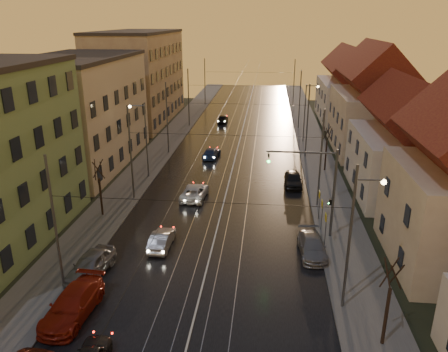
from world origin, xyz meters
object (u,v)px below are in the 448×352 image
(street_lamp_3, at_px, (307,108))
(parked_right_1, at_px, (312,246))
(driving_car_3, at_px, (211,153))
(parked_left_2, at_px, (73,305))
(driving_car_2, at_px, (195,192))
(parked_right_2, at_px, (293,179))
(traffic_light_mast, at_px, (321,182))
(street_lamp_2, at_px, (143,133))
(parked_left_3, at_px, (91,265))
(street_lamp_1, at_px, (356,227))
(driving_car_1, at_px, (162,239))
(driving_car_4, at_px, (223,119))

(street_lamp_3, xyz_separation_m, parked_right_1, (-1.76, -30.79, -4.23))
(driving_car_3, distance_m, parked_left_2, 31.29)
(driving_car_2, relative_size, parked_right_2, 1.09)
(traffic_light_mast, height_order, parked_left_2, traffic_light_mast)
(parked_left_2, distance_m, parked_right_1, 16.65)
(street_lamp_2, bearing_deg, street_lamp_3, 41.31)
(street_lamp_2, relative_size, street_lamp_3, 1.00)
(street_lamp_3, xyz_separation_m, driving_car_2, (-11.98, -21.24, -4.24))
(parked_left_3, relative_size, parked_right_1, 1.01)
(parked_left_2, relative_size, parked_right_2, 1.24)
(street_lamp_1, height_order, parked_right_1, street_lamp_1)
(street_lamp_2, distance_m, parked_left_2, 23.76)
(parked_right_2, bearing_deg, street_lamp_3, 80.74)
(driving_car_1, height_order, driving_car_4, driving_car_4)
(driving_car_3, xyz_separation_m, parked_left_3, (-4.67, -26.78, 0.17))
(traffic_light_mast, relative_size, driving_car_1, 1.86)
(driving_car_4, height_order, parked_right_2, parked_right_2)
(driving_car_1, bearing_deg, parked_left_2, 70.06)
(driving_car_1, xyz_separation_m, driving_car_3, (0.85, 22.59, -0.03))
(street_lamp_2, relative_size, parked_right_2, 1.89)
(street_lamp_3, bearing_deg, parked_left_3, -115.48)
(parked_left_3, bearing_deg, parked_right_2, 59.56)
(parked_right_2, bearing_deg, street_lamp_2, 175.35)
(traffic_light_mast, relative_size, parked_right_1, 1.59)
(driving_car_3, height_order, parked_left_2, parked_left_2)
(street_lamp_2, distance_m, driving_car_1, 16.35)
(street_lamp_2, height_order, parked_right_1, street_lamp_2)
(driving_car_3, bearing_deg, driving_car_4, -83.21)
(parked_right_2, bearing_deg, driving_car_2, -156.98)
(street_lamp_1, bearing_deg, driving_car_2, 129.08)
(driving_car_1, relative_size, parked_left_3, 0.85)
(driving_car_1, distance_m, parked_left_2, 9.03)
(street_lamp_2, distance_m, parked_right_1, 22.53)
(traffic_light_mast, relative_size, parked_left_2, 1.37)
(street_lamp_1, xyz_separation_m, driving_car_4, (-12.65, 47.04, -4.21))
(street_lamp_1, relative_size, street_lamp_2, 1.00)
(street_lamp_3, relative_size, parked_left_2, 1.52)
(driving_car_1, distance_m, driving_car_4, 41.90)
(driving_car_2, bearing_deg, driving_car_4, -85.59)
(driving_car_3, bearing_deg, street_lamp_3, -140.54)
(parked_right_1, distance_m, parked_right_2, 13.80)
(parked_left_2, bearing_deg, driving_car_1, 73.14)
(parked_right_1, bearing_deg, street_lamp_1, -75.00)
(street_lamp_2, bearing_deg, street_lamp_1, -47.68)
(street_lamp_2, bearing_deg, driving_car_3, 51.39)
(street_lamp_1, xyz_separation_m, driving_car_1, (-12.88, 5.14, -4.25))
(traffic_light_mast, bearing_deg, driving_car_4, 106.47)
(traffic_light_mast, distance_m, driving_car_3, 22.90)
(driving_car_4, relative_size, parked_right_2, 0.93)
(driving_car_2, height_order, driving_car_4, driving_car_4)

